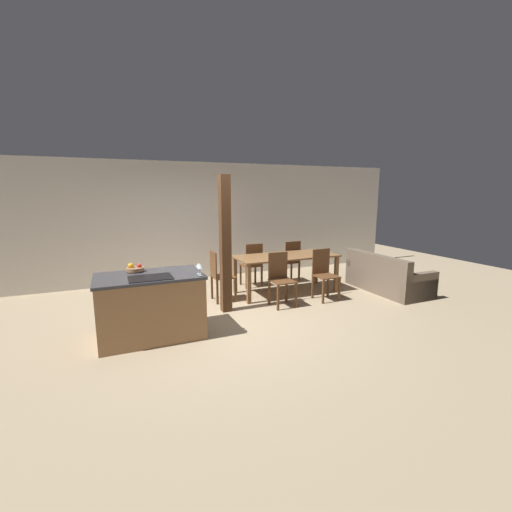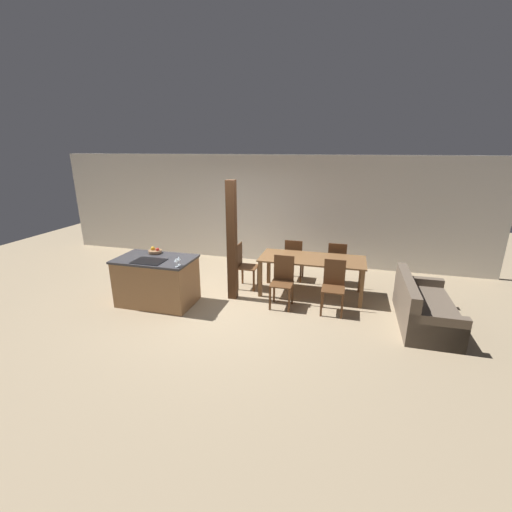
{
  "view_description": "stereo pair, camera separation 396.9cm",
  "coord_description": "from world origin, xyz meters",
  "px_view_note": "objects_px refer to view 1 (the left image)",
  "views": [
    {
      "loc": [
        -1.67,
        -5.07,
        2.03
      ],
      "look_at": [
        0.6,
        0.2,
        0.95
      ],
      "focal_mm": 24.0,
      "sensor_mm": 36.0,
      "label": 1
    },
    {
      "loc": [
        2.17,
        -5.6,
        2.86
      ],
      "look_at": [
        0.6,
        0.2,
        0.95
      ],
      "focal_mm": 24.0,
      "sensor_mm": 36.0,
      "label": 2
    }
  ],
  "objects_px": {
    "wine_glass_near": "(200,267)",
    "dining_chair_near_left": "(281,278)",
    "dining_chair_near_right": "(324,273)",
    "couch": "(386,278)",
    "wine_glass_middle": "(199,265)",
    "dining_table": "(286,260)",
    "dining_chair_far_right": "(290,261)",
    "timber_post": "(225,245)",
    "fruit_bowl": "(135,268)",
    "kitchen_island": "(151,306)",
    "dining_chair_head_end": "(219,275)",
    "dining_chair_far_left": "(252,264)"
  },
  "relations": [
    {
      "from": "fruit_bowl",
      "to": "timber_post",
      "type": "height_order",
      "value": "timber_post"
    },
    {
      "from": "wine_glass_middle",
      "to": "fruit_bowl",
      "type": "bearing_deg",
      "value": 145.49
    },
    {
      "from": "wine_glass_near",
      "to": "kitchen_island",
      "type": "bearing_deg",
      "value": 150.73
    },
    {
      "from": "dining_chair_near_left",
      "to": "couch",
      "type": "xyz_separation_m",
      "value": [
        2.42,
        -0.08,
        -0.24
      ]
    },
    {
      "from": "wine_glass_near",
      "to": "dining_chair_near_right",
      "type": "relative_size",
      "value": 0.17
    },
    {
      "from": "dining_chair_near_left",
      "to": "dining_chair_head_end",
      "type": "distance_m",
      "value": 1.15
    },
    {
      "from": "kitchen_island",
      "to": "fruit_bowl",
      "type": "relative_size",
      "value": 5.68
    },
    {
      "from": "wine_glass_middle",
      "to": "dining_chair_far_left",
      "type": "distance_m",
      "value": 2.74
    },
    {
      "from": "fruit_bowl",
      "to": "kitchen_island",
      "type": "bearing_deg",
      "value": -60.57
    },
    {
      "from": "dining_chair_near_left",
      "to": "dining_chair_near_right",
      "type": "bearing_deg",
      "value": 0.0
    },
    {
      "from": "kitchen_island",
      "to": "dining_table",
      "type": "height_order",
      "value": "kitchen_island"
    },
    {
      "from": "dining_chair_near_left",
      "to": "timber_post",
      "type": "relative_size",
      "value": 0.41
    },
    {
      "from": "wine_glass_middle",
      "to": "kitchen_island",
      "type": "bearing_deg",
      "value": 157.42
    },
    {
      "from": "dining_table",
      "to": "dining_chair_far_right",
      "type": "bearing_deg",
      "value": 54.98
    },
    {
      "from": "wine_glass_near",
      "to": "dining_chair_far_left",
      "type": "relative_size",
      "value": 0.17
    },
    {
      "from": "wine_glass_near",
      "to": "dining_chair_far_right",
      "type": "bearing_deg",
      "value": 40.1
    },
    {
      "from": "dining_table",
      "to": "dining_chair_far_right",
      "type": "xyz_separation_m",
      "value": [
        0.46,
        0.66,
        -0.17
      ]
    },
    {
      "from": "wine_glass_middle",
      "to": "timber_post",
      "type": "relative_size",
      "value": 0.07
    },
    {
      "from": "dining_chair_near_left",
      "to": "fruit_bowl",
      "type": "bearing_deg",
      "value": -174.67
    },
    {
      "from": "wine_glass_near",
      "to": "dining_chair_near_left",
      "type": "distance_m",
      "value": 1.97
    },
    {
      "from": "dining_chair_near_left",
      "to": "timber_post",
      "type": "bearing_deg",
      "value": 175.02
    },
    {
      "from": "wine_glass_middle",
      "to": "dining_table",
      "type": "distance_m",
      "value": 2.61
    },
    {
      "from": "wine_glass_near",
      "to": "dining_table",
      "type": "distance_m",
      "value": 2.66
    },
    {
      "from": "dining_chair_far_right",
      "to": "timber_post",
      "type": "relative_size",
      "value": 0.41
    },
    {
      "from": "wine_glass_near",
      "to": "couch",
      "type": "bearing_deg",
      "value": 10.94
    },
    {
      "from": "dining_table",
      "to": "dining_chair_far_left",
      "type": "distance_m",
      "value": 0.83
    },
    {
      "from": "dining_chair_far_left",
      "to": "wine_glass_near",
      "type": "bearing_deg",
      "value": 52.58
    },
    {
      "from": "dining_chair_near_right",
      "to": "timber_post",
      "type": "bearing_deg",
      "value": 177.4
    },
    {
      "from": "couch",
      "to": "dining_table",
      "type": "bearing_deg",
      "value": 69.24
    },
    {
      "from": "kitchen_island",
      "to": "fruit_bowl",
      "type": "distance_m",
      "value": 0.59
    },
    {
      "from": "dining_chair_far_right",
      "to": "dining_chair_far_left",
      "type": "bearing_deg",
      "value": 0.0
    },
    {
      "from": "wine_glass_near",
      "to": "dining_chair_head_end",
      "type": "bearing_deg",
      "value": 64.32
    },
    {
      "from": "dining_chair_near_left",
      "to": "dining_chair_far_left",
      "type": "relative_size",
      "value": 1.0
    },
    {
      "from": "fruit_bowl",
      "to": "dining_chair_far_right",
      "type": "bearing_deg",
      "value": 24.55
    },
    {
      "from": "kitchen_island",
      "to": "dining_chair_near_right",
      "type": "xyz_separation_m",
      "value": [
        3.24,
        0.51,
        0.05
      ]
    },
    {
      "from": "dining_chair_near_right",
      "to": "couch",
      "type": "distance_m",
      "value": 1.52
    },
    {
      "from": "dining_chair_far_right",
      "to": "dining_chair_near_right",
      "type": "bearing_deg",
      "value": 90.0
    },
    {
      "from": "wine_glass_near",
      "to": "wine_glass_middle",
      "type": "bearing_deg",
      "value": 90.0
    },
    {
      "from": "dining_table",
      "to": "timber_post",
      "type": "relative_size",
      "value": 0.89
    },
    {
      "from": "wine_glass_middle",
      "to": "dining_chair_head_end",
      "type": "height_order",
      "value": "wine_glass_middle"
    },
    {
      "from": "dining_chair_head_end",
      "to": "timber_post",
      "type": "bearing_deg",
      "value": 173.56
    },
    {
      "from": "wine_glass_near",
      "to": "dining_chair_head_end",
      "type": "xyz_separation_m",
      "value": [
        0.74,
        1.53,
        -0.53
      ]
    },
    {
      "from": "dining_chair_near_left",
      "to": "couch",
      "type": "bearing_deg",
      "value": -1.84
    },
    {
      "from": "dining_table",
      "to": "dining_chair_far_right",
      "type": "distance_m",
      "value": 0.83
    },
    {
      "from": "dining_chair_near_left",
      "to": "wine_glass_middle",
      "type": "bearing_deg",
      "value": -155.12
    },
    {
      "from": "dining_chair_far_right",
      "to": "wine_glass_middle",
      "type": "bearing_deg",
      "value": 38.89
    },
    {
      "from": "dining_chair_near_left",
      "to": "couch",
      "type": "height_order",
      "value": "dining_chair_near_left"
    },
    {
      "from": "dining_chair_near_right",
      "to": "dining_chair_head_end",
      "type": "height_order",
      "value": "same"
    },
    {
      "from": "dining_chair_far_right",
      "to": "dining_chair_head_end",
      "type": "relative_size",
      "value": 1.0
    },
    {
      "from": "fruit_bowl",
      "to": "dining_chair_far_left",
      "type": "distance_m",
      "value": 2.96
    }
  ]
}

